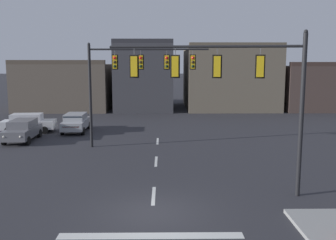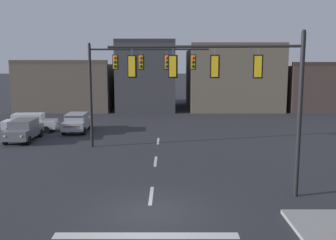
{
  "view_description": "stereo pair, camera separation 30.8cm",
  "coord_description": "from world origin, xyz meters",
  "px_view_note": "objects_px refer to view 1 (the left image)",
  "views": [
    {
      "loc": [
        0.45,
        -14.32,
        5.89
      ],
      "look_at": [
        0.68,
        4.75,
        3.02
      ],
      "focal_mm": 40.62,
      "sensor_mm": 36.0,
      "label": 1
    },
    {
      "loc": [
        0.75,
        -14.32,
        5.89
      ],
      "look_at": [
        0.68,
        4.75,
        3.02
      ],
      "focal_mm": 40.62,
      "sensor_mm": 36.0,
      "label": 2
    }
  ],
  "objects_px": {
    "car_lot_middle": "(76,122)",
    "car_lot_farside": "(22,130)",
    "signal_mast_far_side": "(130,72)",
    "car_lot_nearside": "(28,123)",
    "signal_mast_near_side": "(234,81)"
  },
  "relations": [
    {
      "from": "signal_mast_far_side",
      "to": "car_lot_middle",
      "type": "bearing_deg",
      "value": 130.78
    },
    {
      "from": "signal_mast_far_side",
      "to": "car_lot_farside",
      "type": "bearing_deg",
      "value": 164.84
    },
    {
      "from": "signal_mast_near_side",
      "to": "car_lot_nearside",
      "type": "distance_m",
      "value": 21.71
    },
    {
      "from": "car_lot_middle",
      "to": "car_lot_farside",
      "type": "xyz_separation_m",
      "value": [
        -3.19,
        -3.81,
        0.0
      ]
    },
    {
      "from": "signal_mast_far_side",
      "to": "car_lot_nearside",
      "type": "bearing_deg",
      "value": 147.72
    },
    {
      "from": "signal_mast_near_side",
      "to": "signal_mast_far_side",
      "type": "bearing_deg",
      "value": 119.36
    },
    {
      "from": "car_lot_middle",
      "to": "car_lot_farside",
      "type": "height_order",
      "value": "same"
    },
    {
      "from": "car_lot_nearside",
      "to": "car_lot_middle",
      "type": "xyz_separation_m",
      "value": [
        4.0,
        0.25,
        0.0
      ]
    },
    {
      "from": "car_lot_nearside",
      "to": "car_lot_farside",
      "type": "height_order",
      "value": "same"
    },
    {
      "from": "signal_mast_far_side",
      "to": "car_lot_farside",
      "type": "xyz_separation_m",
      "value": [
        -8.44,
        2.29,
        -4.39
      ]
    },
    {
      "from": "signal_mast_far_side",
      "to": "car_lot_middle",
      "type": "relative_size",
      "value": 1.83
    },
    {
      "from": "car_lot_farside",
      "to": "car_lot_nearside",
      "type": "bearing_deg",
      "value": 102.86
    },
    {
      "from": "car_lot_middle",
      "to": "car_lot_farside",
      "type": "relative_size",
      "value": 1.0
    },
    {
      "from": "signal_mast_near_side",
      "to": "signal_mast_far_side",
      "type": "relative_size",
      "value": 1.03
    },
    {
      "from": "car_lot_nearside",
      "to": "signal_mast_far_side",
      "type": "bearing_deg",
      "value": -32.28
    }
  ]
}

